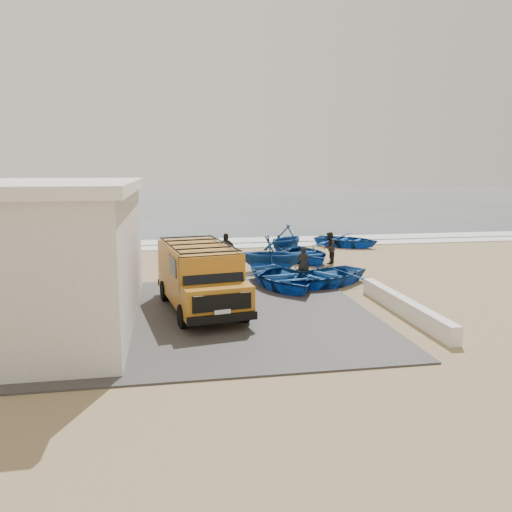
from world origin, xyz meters
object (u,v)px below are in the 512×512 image
boat_mid_right (304,254)px  boat_near_right (325,276)px  van (200,275)px  fisherman_front (303,264)px  fisherman_back (226,251)px  fisherman_middle (329,248)px  parapet (404,307)px  boat_near_left (282,277)px  boat_far_right (346,240)px  boat_far_left (286,239)px  boat_mid_left (271,254)px

boat_mid_right → boat_near_right: bearing=-108.7°
van → fisherman_front: (4.48, 3.41, -0.44)m
van → boat_mid_right: van is taller
fisherman_front → fisherman_back: fisherman_back is taller
van → fisherman_middle: size_ratio=3.46×
boat_mid_right → fisherman_middle: (1.08, -0.75, 0.38)m
parapet → boat_near_left: (-3.04, 4.25, 0.16)m
boat_far_right → fisherman_middle: size_ratio=2.44×
van → fisherman_middle: bearing=36.6°
van → fisherman_back: bearing=66.6°
boat_near_right → boat_far_left: bearing=146.4°
boat_mid_left → boat_far_right: bearing=-26.9°
boat_near_right → fisherman_front: 1.07m
boat_far_left → fisherman_back: (-3.83, -3.99, 0.07)m
boat_near_left → boat_far_right: (6.15, 9.62, -0.03)m
boat_near_right → boat_mid_right: size_ratio=0.99×
fisherman_middle → van: bearing=-11.7°
van → boat_near_right: van is taller
boat_near_right → fisherman_middle: bearing=128.0°
parapet → fisherman_middle: size_ratio=3.81×
boat_far_left → boat_mid_left: bearing=-68.0°
fisherman_back → boat_mid_right: bearing=12.1°
boat_near_left → fisherman_front: fisherman_front is taller
boat_mid_left → boat_mid_right: (2.13, 2.20, -0.42)m
boat_mid_left → fisherman_front: 2.42m
fisherman_back → boat_far_left: bearing=40.5°
boat_near_left → boat_mid_left: (0.21, 3.17, 0.40)m
boat_near_left → boat_far_left: 8.29m
boat_mid_left → boat_near_left: bearing=-168.1°
fisherman_front → boat_far_left: bearing=-65.8°
boat_far_right → fisherman_front: size_ratio=2.56×
boat_near_right → boat_far_left: boat_far_left is taller
boat_near_right → boat_far_right: 10.42m
boat_mid_right → fisherman_back: 4.35m
boat_near_left → boat_mid_left: size_ratio=1.32×
boat_far_left → fisherman_middle: size_ratio=1.91×
parapet → fisherman_front: fisherman_front is taller
parapet → boat_mid_right: (-0.70, 9.61, 0.14)m
boat_mid_left → boat_far_right: boat_mid_left is taller
fisherman_middle → boat_far_right: bearing=-176.6°
boat_mid_left → fisherman_middle: bearing=-50.0°
boat_far_right → fisherman_back: 9.71m
fisherman_front → boat_mid_right: bearing=-73.8°
boat_mid_right → boat_far_left: (-0.30, 2.67, 0.38)m
parapet → fisherman_middle: 8.88m
parapet → boat_near_left: boat_near_left is taller
fisherman_back → boat_mid_left: bearing=-29.4°
boat_near_right → fisherman_middle: (1.64, 4.44, 0.38)m
boat_mid_right → fisherman_middle: bearing=-47.6°
parapet → fisherman_middle: (0.38, 8.85, 0.51)m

